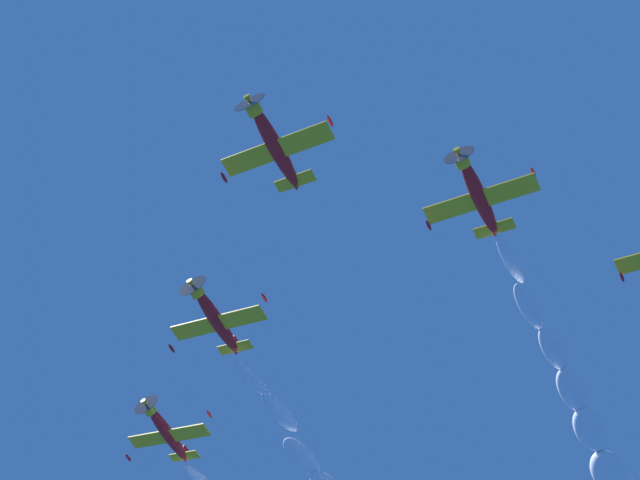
# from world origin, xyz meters

# --- Properties ---
(airplane_lead) EXTENTS (9.89, 8.98, 3.45)m
(airplane_lead) POSITION_xyz_m (1.14, 1.38, 65.64)
(airplane_lead) COLOR red
(airplane_left_wingman) EXTENTS (9.91, 8.99, 3.41)m
(airplane_left_wingman) POSITION_xyz_m (12.22, 15.14, 66.21)
(airplane_left_wingman) COLOR red
(airplane_right_wingman) EXTENTS (9.81, 8.97, 3.58)m
(airplane_right_wingman) POSITION_xyz_m (-13.58, 12.63, 64.87)
(airplane_right_wingman) COLOR red
(airplane_outer_right) EXTENTS (9.80, 8.98, 3.72)m
(airplane_outer_right) POSITION_xyz_m (-28.56, 23.23, 67.07)
(airplane_outer_right) COLOR red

